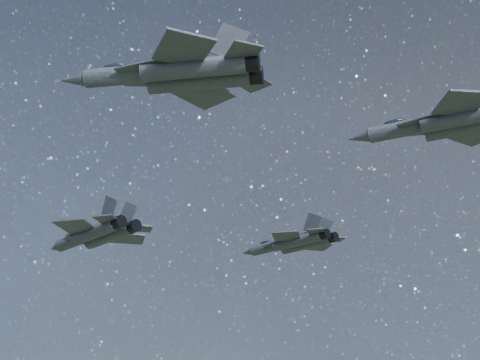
% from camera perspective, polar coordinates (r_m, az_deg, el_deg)
% --- Properties ---
extents(jet_lead, '(19.85, 13.12, 5.07)m').
position_cam_1_polar(jet_lead, '(90.71, -12.22, -4.51)').
color(jet_lead, '#2E323A').
extents(jet_left, '(16.27, 10.89, 4.12)m').
position_cam_1_polar(jet_left, '(90.80, 4.67, -5.33)').
color(jet_left, '#2E323A').
extents(jet_right, '(19.89, 13.55, 5.00)m').
position_cam_1_polar(jet_right, '(61.12, -5.19, 9.08)').
color(jet_right, '#2E323A').
extents(jet_slot, '(18.44, 13.06, 4.68)m').
position_cam_1_polar(jet_slot, '(68.33, 17.79, 4.81)').
color(jet_slot, '#2E323A').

